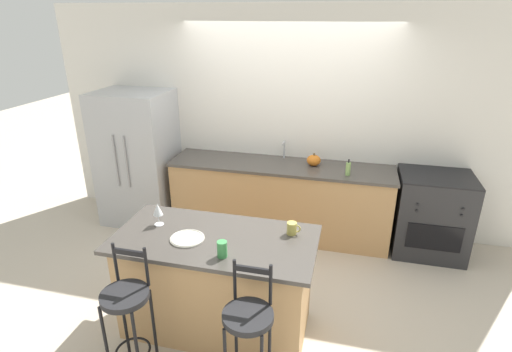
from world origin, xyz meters
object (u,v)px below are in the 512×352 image
at_px(wine_glass, 158,210).
at_px(pumpkin_decoration, 314,160).
at_px(tumbler_cup, 222,249).
at_px(refrigerator, 138,158).
at_px(coffee_mug, 292,228).
at_px(oven_range, 431,214).
at_px(soap_bottle, 348,169).
at_px(bar_stool_near, 127,310).
at_px(dinner_plate, 187,238).
at_px(bar_stool_far, 248,331).

bearing_deg(wine_glass, pumpkin_decoration, 56.61).
relative_size(wine_glass, pumpkin_decoration, 1.23).
distance_m(tumbler_cup, pumpkin_decoration, 2.09).
bearing_deg(wine_glass, tumbler_cup, -25.97).
bearing_deg(refrigerator, coffee_mug, -33.62).
distance_m(refrigerator, tumbler_cup, 2.64).
height_order(refrigerator, oven_range, refrigerator).
xyz_separation_m(oven_range, coffee_mug, (-1.36, -1.53, 0.48)).
distance_m(wine_glass, soap_bottle, 2.14).
distance_m(oven_range, bar_stool_near, 3.39).
xyz_separation_m(bar_stool_near, tumbler_cup, (0.60, 0.39, 0.36)).
bearing_deg(dinner_plate, refrigerator, 129.00).
bearing_deg(oven_range, bar_stool_near, -135.37).
xyz_separation_m(dinner_plate, wine_glass, (-0.33, 0.17, 0.13)).
bearing_deg(pumpkin_decoration, dinner_plate, -113.01).
xyz_separation_m(bar_stool_far, wine_glass, (-0.98, 0.71, 0.44)).
relative_size(wine_glass, soap_bottle, 1.08).
relative_size(coffee_mug, pumpkin_decoration, 0.71).
bearing_deg(soap_bottle, tumbler_cup, -114.89).
bearing_deg(dinner_plate, bar_stool_near, -113.95).
relative_size(refrigerator, pumpkin_decoration, 10.51).
relative_size(oven_range, wine_glass, 4.74).
bearing_deg(bar_stool_near, refrigerator, 117.06).
bearing_deg(bar_stool_far, wine_glass, 144.11).
xyz_separation_m(refrigerator, oven_range, (3.60, 0.05, -0.38)).
xyz_separation_m(dinner_plate, pumpkin_decoration, (0.80, 1.88, 0.07)).
xyz_separation_m(wine_glass, tumbler_cup, (0.68, -0.33, -0.08)).
distance_m(bar_stool_near, soap_bottle, 2.68).
bearing_deg(tumbler_cup, pumpkin_decoration, 77.66).
bearing_deg(bar_stool_near, bar_stool_far, 0.85).
bearing_deg(pumpkin_decoration, refrigerator, -177.27).
height_order(oven_range, coffee_mug, coffee_mug).
bearing_deg(refrigerator, bar_stool_near, -62.94).
height_order(dinner_plate, soap_bottle, soap_bottle).
bearing_deg(wine_glass, coffee_mug, 6.00).
distance_m(bar_stool_near, wine_glass, 0.85).
bearing_deg(oven_range, bar_stool_far, -122.58).
height_order(refrigerator, wine_glass, refrigerator).
bearing_deg(wine_glass, bar_stool_far, -35.89).
xyz_separation_m(wine_glass, soap_bottle, (1.53, 1.50, -0.05)).
bearing_deg(bar_stool_near, soap_bottle, 56.91).
relative_size(pumpkin_decoration, soap_bottle, 0.88).
bearing_deg(pumpkin_decoration, soap_bottle, -28.35).
bearing_deg(tumbler_cup, wine_glass, 154.03).
relative_size(dinner_plate, wine_glass, 1.38).
relative_size(refrigerator, wine_glass, 8.54).
height_order(oven_range, wine_glass, wine_glass).
relative_size(refrigerator, coffee_mug, 14.86).
distance_m(refrigerator, dinner_plate, 2.28).
bearing_deg(oven_range, pumpkin_decoration, 177.48).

